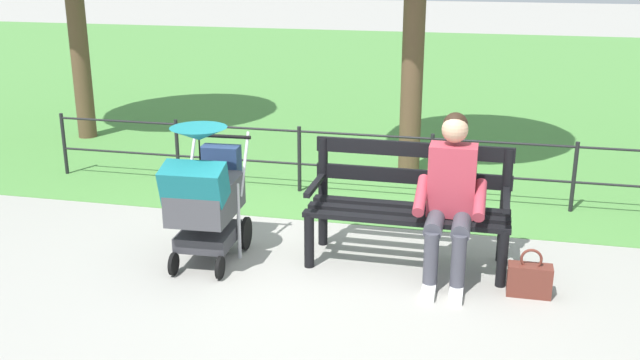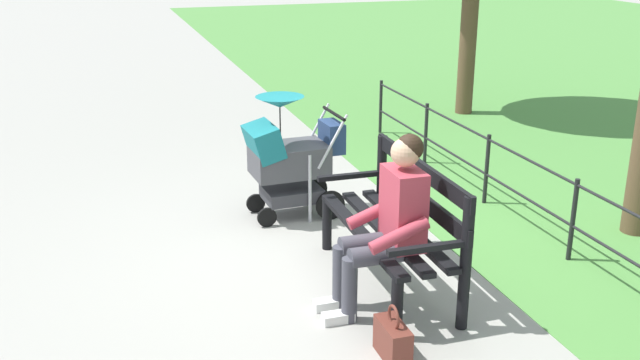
# 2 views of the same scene
# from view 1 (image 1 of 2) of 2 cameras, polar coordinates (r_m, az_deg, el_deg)

# --- Properties ---
(ground_plane) EXTENTS (60.00, 60.00, 0.00)m
(ground_plane) POSITION_cam_1_polar(r_m,az_deg,el_deg) (6.06, 0.79, -6.15)
(ground_plane) COLOR #9E9B93
(grass_lawn) EXTENTS (40.00, 16.00, 0.01)m
(grass_lawn) POSITION_cam_1_polar(r_m,az_deg,el_deg) (14.47, 8.30, 7.88)
(grass_lawn) COLOR #518E42
(grass_lawn) RESTS_ON ground
(park_bench) EXTENTS (1.60, 0.61, 0.96)m
(park_bench) POSITION_cam_1_polar(r_m,az_deg,el_deg) (5.89, 6.99, -1.53)
(park_bench) COLOR black
(park_bench) RESTS_ON ground
(person_on_bench) EXTENTS (0.53, 0.74, 1.28)m
(person_on_bench) POSITION_cam_1_polar(r_m,az_deg,el_deg) (5.60, 10.18, -1.05)
(person_on_bench) COLOR #42424C
(person_on_bench) RESTS_ON ground
(stroller) EXTENTS (0.54, 0.91, 1.15)m
(stroller) POSITION_cam_1_polar(r_m,az_deg,el_deg) (5.85, -8.98, -1.05)
(stroller) COLOR black
(stroller) RESTS_ON ground
(handbag) EXTENTS (0.32, 0.14, 0.37)m
(handbag) POSITION_cam_1_polar(r_m,az_deg,el_deg) (5.62, 16.07, -7.47)
(handbag) COLOR brown
(handbag) RESTS_ON ground
(park_fence) EXTENTS (6.85, 0.04, 0.70)m
(park_fence) POSITION_cam_1_polar(r_m,az_deg,el_deg) (7.42, 3.47, 1.79)
(park_fence) COLOR black
(park_fence) RESTS_ON ground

